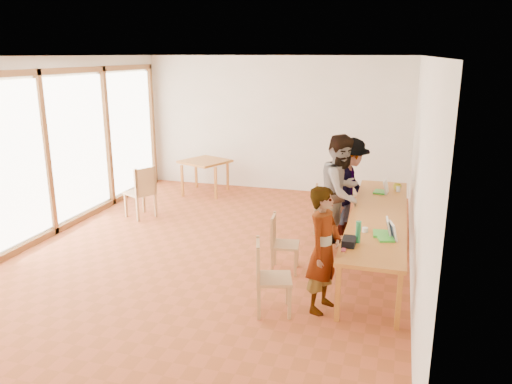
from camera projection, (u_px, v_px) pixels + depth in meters
The scene contains 25 objects.
ground at pixel (213, 251), 7.92m from camera, with size 8.00×8.00×0.00m, color #AD4E29.
wall_back at pixel (275, 124), 11.22m from camera, with size 6.00×0.10×3.00m, color white.
wall_front at pixel (22, 261), 3.82m from camera, with size 6.00×0.10×3.00m, color white.
wall_right at pixel (419, 172), 6.71m from camera, with size 0.10×8.00×3.00m, color white.
window_wall at pixel (45, 149), 8.31m from camera, with size 0.10×8.00×3.00m, color white.
ceiling at pixel (208, 55), 7.11m from camera, with size 6.00×8.00×0.04m, color white.
communal_table at pixel (378, 217), 7.38m from camera, with size 0.80×4.00×0.75m.
side_table at pixel (205, 164), 11.08m from camera, with size 0.90×0.90×0.75m.
chair_near at pixel (266, 269), 5.93m from camera, with size 0.52×0.52×0.48m.
chair_mid at pixel (279, 237), 7.11m from camera, with size 0.43×0.43×0.44m.
chair_far at pixel (321, 204), 8.68m from camera, with size 0.42×0.42×0.44m.
chair_empty at pixel (346, 184), 9.58m from camera, with size 0.55×0.55×0.53m.
chair_spare at pixel (143, 187), 9.38m from camera, with size 0.63×0.63×0.53m.
person_near at pixel (324, 250), 5.94m from camera, with size 0.57×0.37×1.56m, color gray.
person_mid at pixel (341, 192), 7.86m from camera, with size 0.90×0.70×1.84m, color gray.
person_far at pixel (350, 187), 8.46m from camera, with size 1.09×0.63×1.69m, color gray.
laptop_near at pixel (389, 235), 6.35m from camera, with size 0.28×0.31×0.22m.
laptop_mid at pixel (385, 230), 6.49m from camera, with size 0.25×0.29×0.23m.
laptop_far at pixel (383, 189), 8.45m from camera, with size 0.26×0.29×0.22m.
yellow_mug at pixel (397, 187), 8.62m from camera, with size 0.14×0.14×0.11m, color gold.
green_bottle at pixel (358, 232), 6.21m from camera, with size 0.07×0.07×0.28m, color #217F4A.
clear_glass at pixel (398, 189), 8.53m from camera, with size 0.07×0.07×0.09m, color silver.
condiment_cup at pixel (365, 230), 6.61m from camera, with size 0.08×0.08×0.06m, color white.
pink_phone at pixel (344, 250), 5.99m from camera, with size 0.05×0.10×0.01m, color #B83C50.
black_pouch at pixel (349, 242), 6.15m from camera, with size 0.16×0.26×0.09m, color black.
Camera 1 is at (2.71, -6.89, 3.03)m, focal length 35.00 mm.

